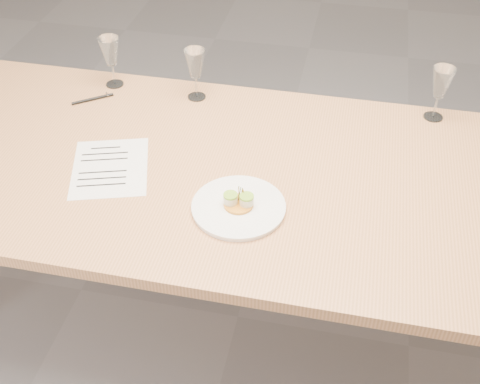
% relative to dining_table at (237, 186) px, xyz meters
% --- Properties ---
extents(ground, '(7.00, 7.00, 0.00)m').
position_rel_dining_table_xyz_m(ground, '(0.00, 0.00, -0.68)').
color(ground, slate).
rests_on(ground, ground).
extents(dining_table, '(2.40, 1.00, 0.75)m').
position_rel_dining_table_xyz_m(dining_table, '(0.00, 0.00, 0.00)').
color(dining_table, tan).
rests_on(dining_table, ground).
extents(dinner_plate, '(0.28, 0.28, 0.07)m').
position_rel_dining_table_xyz_m(dinner_plate, '(0.04, -0.18, 0.08)').
color(dinner_plate, white).
rests_on(dinner_plate, dining_table).
extents(recipe_sheet, '(0.31, 0.36, 0.00)m').
position_rel_dining_table_xyz_m(recipe_sheet, '(-0.40, -0.08, 0.07)').
color(recipe_sheet, white).
rests_on(recipe_sheet, dining_table).
extents(ballpoint_pen, '(0.13, 0.10, 0.01)m').
position_rel_dining_table_xyz_m(ballpoint_pen, '(-0.61, 0.29, 0.07)').
color(ballpoint_pen, black).
rests_on(ballpoint_pen, dining_table).
extents(wine_glass_0, '(0.08, 0.08, 0.19)m').
position_rel_dining_table_xyz_m(wine_glass_0, '(-0.57, 0.41, 0.20)').
color(wine_glass_0, white).
rests_on(wine_glass_0, dining_table).
extents(wine_glass_1, '(0.08, 0.08, 0.19)m').
position_rel_dining_table_xyz_m(wine_glass_1, '(-0.24, 0.39, 0.20)').
color(wine_glass_1, white).
rests_on(wine_glass_1, dining_table).
extents(wine_glass_2, '(0.08, 0.08, 0.19)m').
position_rel_dining_table_xyz_m(wine_glass_2, '(0.62, 0.43, 0.20)').
color(wine_glass_2, white).
rests_on(wine_glass_2, dining_table).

